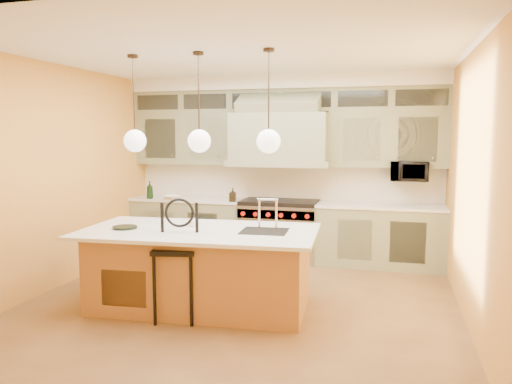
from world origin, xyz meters
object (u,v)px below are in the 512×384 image
(range, at_px, (280,230))
(kitchen_island, at_px, (201,267))
(microwave, at_px, (409,171))
(counter_stool, at_px, (177,251))

(range, xyz_separation_m, kitchen_island, (-0.39, -2.40, -0.02))
(range, xyz_separation_m, microwave, (1.95, 0.11, 0.96))
(kitchen_island, xyz_separation_m, microwave, (2.34, 2.50, 0.98))
(range, height_order, kitchen_island, kitchen_island)
(counter_stool, bearing_deg, kitchen_island, 61.16)
(counter_stool, bearing_deg, range, 67.78)
(kitchen_island, bearing_deg, range, 76.69)
(range, height_order, counter_stool, counter_stool)
(kitchen_island, relative_size, counter_stool, 2.11)
(kitchen_island, height_order, microwave, microwave)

